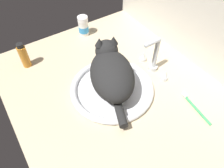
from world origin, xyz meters
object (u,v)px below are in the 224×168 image
cat (111,71)px  amber_bottle (24,56)px  sink_basin (112,88)px  toothbrush (195,107)px  faucet (154,59)px  pill_bottle (83,27)px

cat → amber_bottle: (-33.26, -25.49, -3.85)cm
sink_basin → cat: size_ratio=1.00×
cat → toothbrush: bearing=38.0°
faucet → amber_bottle: size_ratio=1.44×
sink_basin → toothbrush: sink_basin is taller
cat → pill_bottle: size_ratio=3.29×
pill_bottle → toothbrush: (67.77, 12.83, -4.35)cm
faucet → pill_bottle: faucet is taller
cat → pill_bottle: (-40.08, 8.79, -4.83)cm
sink_basin → toothbrush: 34.25cm
faucet → toothbrush: (25.99, 0.15, -6.33)cm
amber_bottle → cat: bearing=37.5°
sink_basin → toothbrush: size_ratio=2.11×
cat → amber_bottle: 42.08cm
pill_bottle → faucet: bearing=16.9°
sink_basin → faucet: size_ratio=1.94×
toothbrush → amber_bottle: bearing=-142.3°
pill_bottle → amber_bottle: (6.82, -34.28, 0.98)cm
faucet → pill_bottle: (-41.78, -12.68, -1.99)cm
pill_bottle → amber_bottle: bearing=-78.8°
sink_basin → pill_bottle: 43.00cm
cat → sink_basin: bearing=-21.8°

